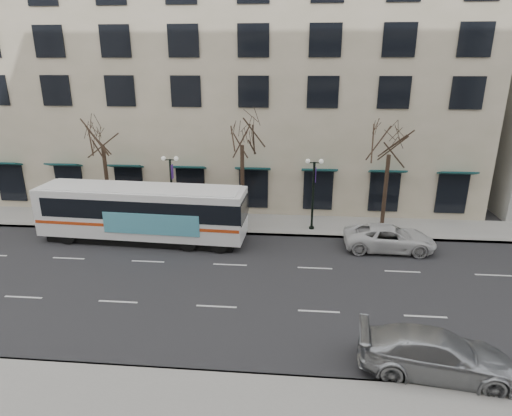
# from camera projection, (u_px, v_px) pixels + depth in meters

# --- Properties ---
(ground) EXTENTS (160.00, 160.00, 0.00)m
(ground) POSITION_uv_depth(u_px,v_px,m) (224.00, 284.00, 23.18)
(ground) COLOR black
(ground) RESTS_ON ground
(sidewalk_far) EXTENTS (80.00, 4.00, 0.15)m
(sidewalk_far) POSITION_uv_depth(u_px,v_px,m) (311.00, 226.00, 31.22)
(sidewalk_far) COLOR gray
(sidewalk_far) RESTS_ON ground
(building_hotel) EXTENTS (40.00, 20.00, 24.00)m
(building_hotel) POSITION_uv_depth(u_px,v_px,m) (235.00, 55.00, 39.27)
(building_hotel) COLOR tan
(building_hotel) RESTS_ON ground
(tree_far_left) EXTENTS (3.60, 3.60, 8.34)m
(tree_far_left) POSITION_uv_depth(u_px,v_px,m) (101.00, 132.00, 30.14)
(tree_far_left) COLOR black
(tree_far_left) RESTS_ON ground
(tree_far_mid) EXTENTS (3.60, 3.60, 8.55)m
(tree_far_mid) POSITION_uv_depth(u_px,v_px,m) (242.00, 131.00, 29.24)
(tree_far_mid) COLOR black
(tree_far_mid) RESTS_ON ground
(tree_far_right) EXTENTS (3.60, 3.60, 8.06)m
(tree_far_right) POSITION_uv_depth(u_px,v_px,m) (390.00, 141.00, 28.57)
(tree_far_right) COLOR black
(tree_far_right) RESTS_ON ground
(lamp_post_left) EXTENTS (1.22, 0.45, 5.21)m
(lamp_post_left) POSITION_uv_depth(u_px,v_px,m) (172.00, 188.00, 30.37)
(lamp_post_left) COLOR black
(lamp_post_left) RESTS_ON ground
(lamp_post_right) EXTENTS (1.22, 0.45, 5.21)m
(lamp_post_right) POSITION_uv_depth(u_px,v_px,m) (313.00, 191.00, 29.54)
(lamp_post_right) COLOR black
(lamp_post_right) RESTS_ON ground
(city_bus) EXTENTS (13.87, 3.70, 3.72)m
(city_bus) POSITION_uv_depth(u_px,v_px,m) (144.00, 212.00, 28.23)
(city_bus) COLOR white
(city_bus) RESTS_ON ground
(silver_car) EXTENTS (6.08, 3.08, 1.69)m
(silver_car) POSITION_uv_depth(u_px,v_px,m) (436.00, 354.00, 16.29)
(silver_car) COLOR #A1A5A9
(silver_car) RESTS_ON ground
(white_pickup) EXTENTS (5.75, 2.74, 1.58)m
(white_pickup) POSITION_uv_depth(u_px,v_px,m) (389.00, 238.00, 27.18)
(white_pickup) COLOR silver
(white_pickup) RESTS_ON ground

